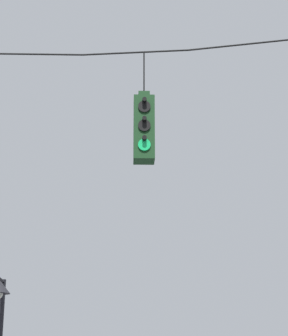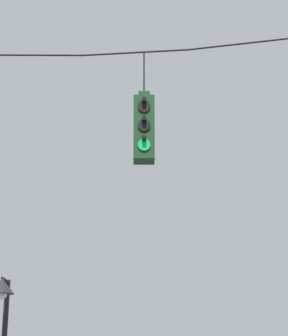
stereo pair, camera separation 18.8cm
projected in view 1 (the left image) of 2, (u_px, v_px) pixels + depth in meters
name	position (u px, v px, depth m)	size (l,w,h in m)	color
span_wire	(30.00, 42.00, 11.09)	(12.55, 0.03, 0.72)	black
traffic_light_over_intersection	(144.00, 128.00, 10.67)	(0.34, 0.58, 1.94)	#143819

